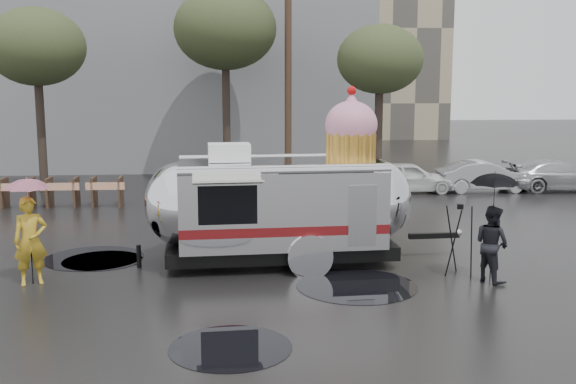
{
  "coord_description": "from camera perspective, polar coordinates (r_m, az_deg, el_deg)",
  "views": [
    {
      "loc": [
        0.4,
        -13.25,
        4.25
      ],
      "look_at": [
        1.59,
        2.24,
        1.69
      ],
      "focal_mm": 42.0,
      "sensor_mm": 36.0,
      "label": 1
    }
  ],
  "objects": [
    {
      "name": "tree_left",
      "position": [
        27.31,
        -20.53,
        11.37
      ],
      "size": [
        3.64,
        3.64,
        6.95
      ],
      "color": "#382D26",
      "rests_on": "ground"
    },
    {
      "name": "ground",
      "position": [
        13.93,
        -5.91,
        -8.47
      ],
      "size": [
        120.0,
        120.0,
        0.0
      ],
      "primitive_type": "plane",
      "color": "black",
      "rests_on": "ground"
    },
    {
      "name": "airstream_trailer",
      "position": [
        15.78,
        -0.37,
        -0.75
      ],
      "size": [
        7.85,
        3.26,
        4.23
      ],
      "rotation": [
        0.0,
        0.0,
        0.06
      ],
      "color": "silver",
      "rests_on": "ground"
    },
    {
      "name": "person_left",
      "position": [
        15.17,
        -20.97,
        -3.88
      ],
      "size": [
        0.79,
        0.67,
        1.88
      ],
      "primitive_type": "imported",
      "rotation": [
        0.0,
        0.0,
        0.37
      ],
      "color": "gold",
      "rests_on": "ground"
    },
    {
      "name": "puddles",
      "position": [
        15.4,
        -14.15,
        -6.94
      ],
      "size": [
        12.72,
        8.92,
        0.01
      ],
      "color": "black",
      "rests_on": "ground"
    },
    {
      "name": "person_right",
      "position": [
        15.04,
        16.86,
        -4.22
      ],
      "size": [
        0.75,
        0.91,
        1.65
      ],
      "primitive_type": "imported",
      "rotation": [
        0.0,
        0.0,
        2.03
      ],
      "color": "black",
      "rests_on": "ground"
    },
    {
      "name": "grey_building",
      "position": [
        37.58,
        -11.39,
        12.61
      ],
      "size": [
        22.0,
        12.0,
        13.0
      ],
      "primitive_type": "cube",
      "color": "slate",
      "rests_on": "ground"
    },
    {
      "name": "parked_cars",
      "position": [
        27.92,
        19.71,
        1.54
      ],
      "size": [
        13.2,
        1.9,
        1.5
      ],
      "color": "silver",
      "rests_on": "ground"
    },
    {
      "name": "tripod",
      "position": [
        15.31,
        14.29,
        -3.31
      ],
      "size": [
        0.63,
        0.65,
        1.61
      ],
      "rotation": [
        0.0,
        0.0,
        -0.22
      ],
      "color": "black",
      "rests_on": "ground"
    },
    {
      "name": "umbrella_pink",
      "position": [
        14.99,
        -21.19,
        -0.22
      ],
      "size": [
        1.09,
        1.09,
        2.29
      ],
      "color": "pink",
      "rests_on": "ground"
    },
    {
      "name": "tree_right",
      "position": [
        26.86,
        7.79,
        10.99
      ],
      "size": [
        3.36,
        3.36,
        6.42
      ],
      "color": "#382D26",
      "rests_on": "ground"
    },
    {
      "name": "tree_mid",
      "position": [
        28.33,
        -5.34,
        13.55
      ],
      "size": [
        4.2,
        4.2,
        8.03
      ],
      "color": "#382D26",
      "rests_on": "ground"
    },
    {
      "name": "umbrella_black",
      "position": [
        14.82,
        17.07,
        0.08
      ],
      "size": [
        1.23,
        1.23,
        2.39
      ],
      "color": "black",
      "rests_on": "ground"
    },
    {
      "name": "utility_pole",
      "position": [
        27.34,
        0.01,
        10.13
      ],
      "size": [
        1.6,
        0.28,
        9.0
      ],
      "color": "#473323",
      "rests_on": "ground"
    },
    {
      "name": "barricade_row",
      "position": [
        24.26,
        -18.54,
        0.03
      ],
      "size": [
        4.3,
        0.8,
        1.0
      ],
      "color": "#473323",
      "rests_on": "ground"
    }
  ]
}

